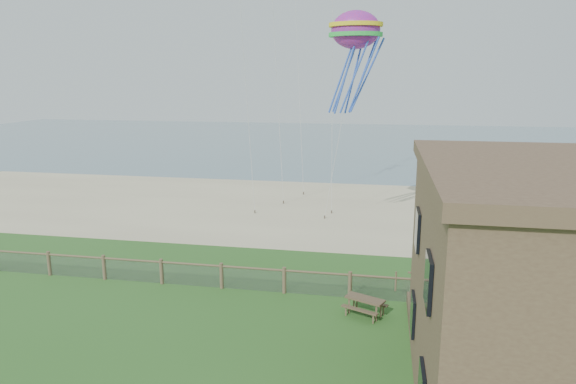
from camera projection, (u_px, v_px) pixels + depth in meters
The scene contains 6 objects.
ground at pixel (251, 362), 17.87m from camera, with size 160.00×160.00×0.00m, color #29591E.
sand_beach at pixel (324, 209), 39.00m from camera, with size 72.00×20.00×0.02m, color tan.
ocean at pixel (356, 142), 81.24m from camera, with size 160.00×68.00×0.02m, color slate.
chainlink_fence at pixel (284, 282), 23.52m from camera, with size 36.20×0.20×1.25m, color brown, non-canonical shape.
picnic_table at pixel (365, 308), 21.35m from camera, with size 1.60×1.21×0.68m, color brown, non-canonical shape.
octopus_kite at pixel (355, 59), 30.72m from camera, with size 3.22×2.27×6.62m, color red, non-canonical shape.
Camera 1 is at (4.23, -15.68, 9.61)m, focal length 32.00 mm.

